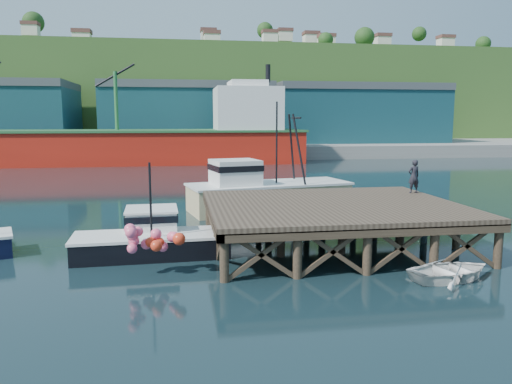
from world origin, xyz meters
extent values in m
plane|color=black|center=(0.00, 0.00, 0.00)|extent=(300.00, 300.00, 0.00)
cube|color=brown|center=(5.50, 0.00, 2.00)|extent=(12.00, 10.00, 0.25)
cube|color=#473828|center=(5.50, -4.85, 1.75)|extent=(12.00, 0.30, 0.35)
cylinder|color=#473828|center=(-0.20, -4.70, 0.80)|extent=(0.36, 0.36, 2.60)
cylinder|color=#473828|center=(11.20, -4.70, 0.80)|extent=(0.36, 0.36, 2.60)
cylinder|color=#473828|center=(-0.20, 4.70, 0.80)|extent=(0.36, 0.36, 2.60)
cylinder|color=#473828|center=(11.20, 4.70, 0.80)|extent=(0.36, 0.36, 2.60)
cube|color=gray|center=(0.00, 70.00, 1.00)|extent=(160.00, 40.00, 2.00)
cube|color=#173E4D|center=(0.00, 65.00, 6.50)|extent=(28.00, 16.00, 9.00)
cube|color=#173E4D|center=(30.00, 65.00, 6.50)|extent=(30.00, 16.00, 9.00)
cube|color=red|center=(-12.00, 48.00, 2.20)|extent=(55.00, 9.50, 4.40)
cube|color=#26592D|center=(-12.00, 48.00, 4.50)|extent=(55.50, 10.00, 0.30)
cube|color=silver|center=(8.00, 48.00, 7.50)|extent=(9.00, 9.00, 6.00)
cube|color=silver|center=(8.00, 48.00, 10.80)|extent=(5.00, 7.00, 1.20)
cylinder|color=black|center=(11.00, 48.00, 12.50)|extent=(0.70, 0.70, 2.50)
cube|color=#2D511E|center=(0.00, 100.00, 11.00)|extent=(220.00, 50.00, 22.00)
cube|color=black|center=(-3.10, -0.58, 0.47)|extent=(6.95, 2.81, 0.95)
cube|color=silver|center=(-3.10, -0.58, 0.97)|extent=(7.09, 2.87, 0.13)
cube|color=silver|center=(-3.15, 0.65, 1.42)|extent=(2.37, 2.37, 0.95)
cube|color=black|center=(-3.15, 0.65, 1.63)|extent=(2.50, 2.50, 0.32)
cylinder|color=black|center=(-3.07, -1.27, 2.64)|extent=(0.10, 0.10, 3.37)
sphere|color=#FF5D85|center=(-3.32, -3.53, 1.16)|extent=(0.44, 0.44, 0.44)
sphere|color=#FF5D85|center=(-2.37, -3.32, 1.37)|extent=(0.44, 0.44, 0.44)
sphere|color=red|center=(-2.80, -3.84, 1.58)|extent=(0.44, 0.44, 0.44)
cube|color=beige|center=(4.23, 9.90, 0.88)|extent=(11.23, 5.79, 1.75)
cube|color=silver|center=(4.23, 9.90, 1.80)|extent=(11.46, 6.02, 0.15)
cube|color=silver|center=(1.80, 9.90, 2.63)|extent=(3.41, 3.26, 1.75)
cube|color=black|center=(1.80, 9.90, 3.02)|extent=(3.53, 3.38, 0.39)
cylinder|color=black|center=(4.72, 9.90, 4.38)|extent=(0.12, 0.12, 5.84)
imported|color=white|center=(8.50, -5.80, 0.36)|extent=(3.96, 3.19, 0.73)
imported|color=black|center=(10.90, 2.45, 3.04)|extent=(0.72, 0.52, 1.84)
camera|label=1|loc=(-1.85, -23.01, 6.18)|focal=35.00mm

